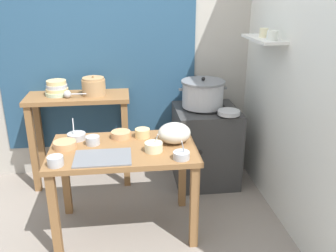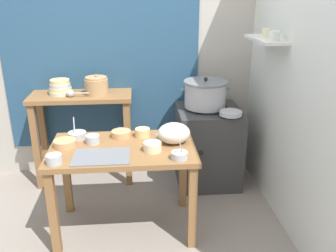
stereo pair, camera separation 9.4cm
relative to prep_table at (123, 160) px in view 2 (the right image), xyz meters
name	(u,v)px [view 2 (the right image)]	position (x,y,z in m)	size (l,w,h in m)	color
ground_plane	(119,225)	(-0.06, 0.02, -0.61)	(9.00, 9.00, 0.00)	gray
wall_back	(125,47)	(0.02, 1.12, 0.69)	(4.40, 0.12, 2.60)	#B2ADA3
wall_right	(291,62)	(1.33, 0.22, 0.69)	(0.30, 3.20, 2.60)	silver
prep_table	(123,160)	(0.00, 0.00, 0.00)	(1.10, 0.66, 0.72)	olive
back_shelf_table	(82,116)	(-0.41, 0.85, 0.07)	(0.96, 0.40, 0.90)	olive
stove_block	(208,145)	(0.80, 0.72, -0.23)	(0.60, 0.61, 0.78)	#383838
steamer_pot	(205,94)	(0.76, 0.74, 0.30)	(0.46, 0.41, 0.29)	#B7BABF
clay_pot	(96,86)	(-0.26, 0.85, 0.37)	(0.22, 0.22, 0.19)	tan
bowl_stack_enamel	(60,87)	(-0.60, 0.88, 0.36)	(0.22, 0.22, 0.14)	#B7D1AD
ladle	(71,93)	(-0.48, 0.77, 0.33)	(0.28, 0.07, 0.07)	#B7BABF
serving_tray	(101,157)	(-0.14, -0.17, 0.12)	(0.40, 0.28, 0.01)	slate
plastic_bag	(174,133)	(0.39, 0.04, 0.19)	(0.25, 0.21, 0.16)	silver
wide_pan	(231,113)	(0.95, 0.48, 0.19)	(0.20, 0.20, 0.04)	#B7BABF
prep_bowl_0	(121,134)	(-0.02, 0.20, 0.14)	(0.16, 0.16, 0.05)	tan
prep_bowl_1	(65,143)	(-0.43, 0.04, 0.14)	(0.17, 0.17, 0.05)	tan
prep_bowl_2	(143,132)	(0.16, 0.19, 0.15)	(0.12, 0.12, 0.07)	#E5C684
prep_bowl_3	(93,139)	(-0.23, 0.09, 0.15)	(0.11, 0.11, 0.06)	#B7BABF
prep_bowl_4	(179,155)	(0.40, -0.24, 0.14)	(0.12, 0.12, 0.15)	#B7BABF
prep_bowl_5	(77,135)	(-0.37, 0.20, 0.14)	(0.14, 0.14, 0.17)	#B7BABF
prep_bowl_6	(54,159)	(-0.46, -0.25, 0.15)	(0.11, 0.11, 0.07)	#B7BABF
prep_bowl_7	(152,146)	(0.22, -0.09, 0.15)	(0.13, 0.13, 0.14)	beige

